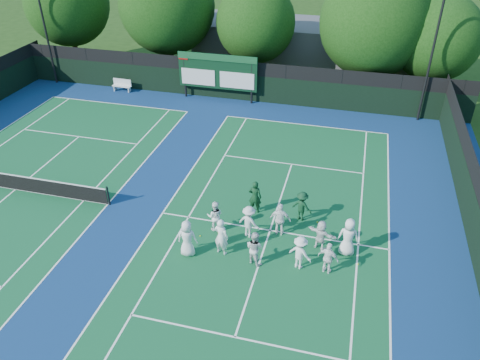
% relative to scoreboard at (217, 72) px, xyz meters
% --- Properties ---
extents(ground, '(120.00, 120.00, 0.00)m').
position_rel_scoreboard_xyz_m(ground, '(7.01, -15.59, -2.19)').
color(ground, '#1C3A0F').
rests_on(ground, ground).
extents(court_apron, '(34.00, 32.00, 0.01)m').
position_rel_scoreboard_xyz_m(court_apron, '(1.01, -14.59, -2.19)').
color(court_apron, navy).
rests_on(court_apron, ground).
extents(near_court, '(11.05, 23.85, 0.01)m').
position_rel_scoreboard_xyz_m(near_court, '(7.01, -14.59, -2.18)').
color(near_court, '#11552D').
rests_on(near_court, ground).
extents(left_court, '(11.05, 23.85, 0.01)m').
position_rel_scoreboard_xyz_m(left_court, '(-6.99, -14.59, -2.18)').
color(left_court, '#11552D').
rests_on(left_court, ground).
extents(back_fence, '(34.00, 0.08, 3.00)m').
position_rel_scoreboard_xyz_m(back_fence, '(1.01, 0.41, -0.83)').
color(back_fence, black).
rests_on(back_fence, ground).
extents(scoreboard, '(6.00, 0.21, 3.55)m').
position_rel_scoreboard_xyz_m(scoreboard, '(0.00, 0.00, 0.00)').
color(scoreboard, black).
rests_on(scoreboard, ground).
extents(clubhouse, '(18.00, 6.00, 4.00)m').
position_rel_scoreboard_xyz_m(clubhouse, '(5.01, 8.41, -0.19)').
color(clubhouse, '#545458').
rests_on(clubhouse, ground).
extents(light_pole_left, '(1.20, 0.30, 10.12)m').
position_rel_scoreboard_xyz_m(light_pole_left, '(-13.99, 0.11, 4.11)').
color(light_pole_left, black).
rests_on(light_pole_left, ground).
extents(light_pole_right, '(1.20, 0.30, 10.12)m').
position_rel_scoreboard_xyz_m(light_pole_right, '(14.51, 0.11, 4.11)').
color(light_pole_right, black).
rests_on(light_pole_right, ground).
extents(tennis_net, '(11.30, 0.10, 1.10)m').
position_rel_scoreboard_xyz_m(tennis_net, '(-6.99, -14.59, -1.70)').
color(tennis_net, black).
rests_on(tennis_net, ground).
extents(bench, '(1.55, 0.48, 0.97)m').
position_rel_scoreboard_xyz_m(bench, '(-7.84, -0.22, -1.67)').
color(bench, silver).
rests_on(bench, ground).
extents(tree_a, '(6.92, 6.92, 8.94)m').
position_rel_scoreboard_xyz_m(tree_a, '(-14.06, 3.99, 3.11)').
color(tree_a, '#311F0D').
rests_on(tree_a, ground).
extents(tree_b, '(7.57, 7.57, 9.58)m').
position_rel_scoreboard_xyz_m(tree_b, '(-5.10, 3.99, 3.41)').
color(tree_b, '#311F0D').
rests_on(tree_b, ground).
extents(tree_c, '(6.08, 6.08, 7.96)m').
position_rel_scoreboard_xyz_m(tree_c, '(2.10, 3.99, 2.57)').
color(tree_c, '#311F0D').
rests_on(tree_c, ground).
extents(tree_d, '(7.93, 7.93, 9.49)m').
position_rel_scoreboard_xyz_m(tree_d, '(10.87, 3.99, 3.14)').
color(tree_d, '#311F0D').
rests_on(tree_d, ground).
extents(tree_e, '(6.16, 6.16, 7.76)m').
position_rel_scoreboard_xyz_m(tree_e, '(15.31, 3.99, 2.33)').
color(tree_e, '#311F0D').
rests_on(tree_e, ground).
extents(tennis_ball_0, '(0.07, 0.07, 0.07)m').
position_rel_scoreboard_xyz_m(tennis_ball_0, '(4.70, -15.40, -2.16)').
color(tennis_ball_0, '#B7C417').
rests_on(tennis_ball_0, ground).
extents(tennis_ball_2, '(0.07, 0.07, 0.07)m').
position_rel_scoreboard_xyz_m(tennis_ball_2, '(11.17, -15.94, -2.16)').
color(tennis_ball_2, '#B7C417').
rests_on(tennis_ball_2, ground).
extents(tennis_ball_3, '(0.07, 0.07, 0.07)m').
position_rel_scoreboard_xyz_m(tennis_ball_3, '(3.94, -15.84, -2.16)').
color(tennis_ball_3, '#B7C417').
rests_on(tennis_ball_3, ground).
extents(tennis_ball_4, '(0.07, 0.07, 0.07)m').
position_rel_scoreboard_xyz_m(tennis_ball_4, '(9.12, -13.40, -2.16)').
color(tennis_ball_4, '#B7C417').
rests_on(tennis_ball_4, ground).
extents(player_front_0, '(0.93, 0.65, 1.79)m').
position_rel_scoreboard_xyz_m(player_front_0, '(3.82, -17.13, -1.30)').
color(player_front_0, white).
rests_on(player_front_0, ground).
extents(player_front_1, '(0.75, 0.58, 1.85)m').
position_rel_scoreboard_xyz_m(player_front_1, '(5.23, -16.68, -1.27)').
color(player_front_1, white).
rests_on(player_front_1, ground).
extents(player_front_2, '(0.98, 0.89, 1.63)m').
position_rel_scoreboard_xyz_m(player_front_2, '(6.78, -16.90, -1.38)').
color(player_front_2, silver).
rests_on(player_front_2, ground).
extents(player_front_3, '(1.19, 0.93, 1.61)m').
position_rel_scoreboard_xyz_m(player_front_3, '(8.71, -16.72, -1.39)').
color(player_front_3, white).
rests_on(player_front_3, ground).
extents(player_front_4, '(0.98, 0.64, 1.55)m').
position_rel_scoreboard_xyz_m(player_front_4, '(9.90, -16.73, -1.42)').
color(player_front_4, white).
rests_on(player_front_4, ground).
extents(player_back_0, '(0.87, 0.74, 1.58)m').
position_rel_scoreboard_xyz_m(player_back_0, '(4.47, -15.15, -1.40)').
color(player_back_0, white).
rests_on(player_back_0, ground).
extents(player_back_1, '(1.20, 0.91, 1.64)m').
position_rel_scoreboard_xyz_m(player_back_1, '(6.12, -15.22, -1.37)').
color(player_back_1, silver).
rests_on(player_back_1, ground).
extents(player_back_2, '(1.00, 0.43, 1.70)m').
position_rel_scoreboard_xyz_m(player_back_2, '(7.49, -14.72, -1.34)').
color(player_back_2, white).
rests_on(player_back_2, ground).
extents(player_back_3, '(1.44, 0.94, 1.49)m').
position_rel_scoreboard_xyz_m(player_back_3, '(9.43, -15.24, -1.45)').
color(player_back_3, white).
rests_on(player_back_3, ground).
extents(player_back_4, '(0.92, 0.61, 1.85)m').
position_rel_scoreboard_xyz_m(player_back_4, '(10.61, -15.31, -1.27)').
color(player_back_4, white).
rests_on(player_back_4, ground).
extents(coach_left, '(0.66, 0.44, 1.78)m').
position_rel_scoreboard_xyz_m(coach_left, '(5.96, -13.27, -1.30)').
color(coach_left, '#0E351A').
rests_on(coach_left, ground).
extents(coach_right, '(1.15, 0.87, 1.57)m').
position_rel_scoreboard_xyz_m(coach_right, '(8.30, -13.33, -1.41)').
color(coach_right, '#0E351D').
rests_on(coach_right, ground).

